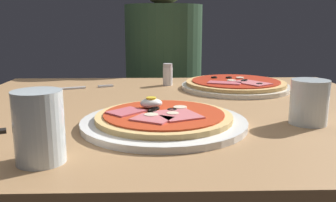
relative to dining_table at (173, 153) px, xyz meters
name	(u,v)px	position (x,y,z in m)	size (l,w,h in m)	color
dining_table	(173,153)	(0.00, 0.00, 0.00)	(1.06, 0.88, 0.72)	#9E754C
pizza_foreground	(164,120)	(-0.03, -0.16, 0.13)	(0.31, 0.31, 0.05)	white
pizza_across_left	(236,85)	(0.19, 0.22, 0.13)	(0.31, 0.31, 0.03)	silver
water_glass_near	(309,105)	(0.25, -0.16, 0.15)	(0.07, 0.07, 0.09)	silver
water_glass_far	(40,132)	(-0.20, -0.34, 0.16)	(0.07, 0.07, 0.10)	silver
fork	(82,88)	(-0.26, 0.24, 0.12)	(0.15, 0.07, 0.00)	silver
salt_shaker	(168,75)	(-0.01, 0.29, 0.15)	(0.03, 0.03, 0.07)	white
diner_person	(164,105)	(-0.01, 0.72, -0.04)	(0.32, 0.32, 1.18)	black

